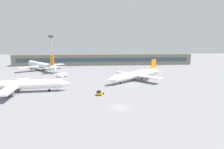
# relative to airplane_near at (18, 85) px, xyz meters

# --- Properties ---
(ground_plane) EXTENTS (400.00, 400.00, 0.00)m
(ground_plane) POSITION_rel_airplane_near_xyz_m (37.21, 20.24, -3.06)
(ground_plane) COLOR gray
(terminal_building) EXTENTS (146.08, 12.13, 9.00)m
(terminal_building) POSITION_rel_airplane_near_xyz_m (37.21, 84.80, 1.44)
(terminal_building) COLOR #5B564C
(terminal_building) RESTS_ON ground_plane
(airplane_near) EXTENTS (40.69, 28.45, 10.05)m
(airplane_near) POSITION_rel_airplane_near_xyz_m (0.00, 0.00, 0.00)
(airplane_near) COLOR silver
(airplane_near) RESTS_ON ground_plane
(airplane_mid) EXTENTS (32.49, 27.53, 9.73)m
(airplane_mid) POSITION_rel_airplane_near_xyz_m (50.27, 18.50, -0.10)
(airplane_mid) COLOR white
(airplane_mid) RESTS_ON ground_plane
(airplane_far) EXTENTS (31.57, 38.09, 11.30)m
(airplane_far) POSITION_rel_airplane_near_xyz_m (-7.42, 58.41, 0.38)
(airplane_far) COLOR silver
(airplane_far) RESTS_ON ground_plane
(baggage_tug_yellow) EXTENTS (3.10, 3.87, 1.75)m
(baggage_tug_yellow) POSITION_rel_airplane_near_xyz_m (31.50, -5.86, -2.27)
(baggage_tug_yellow) COLOR #F2B20C
(baggage_tug_yellow) RESTS_ON ground_plane
(service_van_white) EXTENTS (5.47, 4.44, 2.08)m
(service_van_white) POSITION_rel_airplane_near_xyz_m (11.08, 32.23, -1.95)
(service_van_white) COLOR white
(service_van_white) RESTS_ON ground_plane
(floodlight_tower_west) EXTENTS (3.20, 0.80, 23.48)m
(floodlight_tower_west) POSITION_rel_airplane_near_xyz_m (0.09, 59.20, 10.65)
(floodlight_tower_west) COLOR gray
(floodlight_tower_west) RESTS_ON ground_plane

